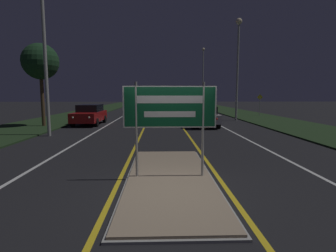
% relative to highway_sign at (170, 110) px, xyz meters
% --- Properties ---
extents(ground_plane, '(160.00, 160.00, 0.00)m').
position_rel_highway_sign_xyz_m(ground_plane, '(0.00, -0.77, -1.87)').
color(ground_plane, black).
extents(median_island, '(2.32, 6.20, 0.10)m').
position_rel_highway_sign_xyz_m(median_island, '(0.00, 0.00, -1.83)').
color(median_island, '#999993').
rests_on(median_island, ground_plane).
extents(verge_left, '(5.00, 100.00, 0.08)m').
position_rel_highway_sign_xyz_m(verge_left, '(-9.50, 19.23, -1.83)').
color(verge_left, '#1E3319').
rests_on(verge_left, ground_plane).
extents(verge_right, '(5.00, 100.00, 0.08)m').
position_rel_highway_sign_xyz_m(verge_right, '(9.50, 19.23, -1.83)').
color(verge_right, '#1E3319').
rests_on(verge_right, ground_plane).
extents(centre_line_yellow_left, '(0.12, 70.00, 0.01)m').
position_rel_highway_sign_xyz_m(centre_line_yellow_left, '(-1.35, 24.23, -1.87)').
color(centre_line_yellow_left, gold).
rests_on(centre_line_yellow_left, ground_plane).
extents(centre_line_yellow_right, '(0.12, 70.00, 0.01)m').
position_rel_highway_sign_xyz_m(centre_line_yellow_right, '(1.35, 24.23, -1.87)').
color(centre_line_yellow_right, gold).
rests_on(centre_line_yellow_right, ground_plane).
extents(lane_line_white_left, '(0.12, 70.00, 0.01)m').
position_rel_highway_sign_xyz_m(lane_line_white_left, '(-4.20, 24.23, -1.87)').
color(lane_line_white_left, silver).
rests_on(lane_line_white_left, ground_plane).
extents(lane_line_white_right, '(0.12, 70.00, 0.01)m').
position_rel_highway_sign_xyz_m(lane_line_white_right, '(4.20, 24.23, -1.87)').
color(lane_line_white_right, silver).
rests_on(lane_line_white_right, ground_plane).
extents(edge_line_white_left, '(0.10, 70.00, 0.01)m').
position_rel_highway_sign_xyz_m(edge_line_white_left, '(-7.20, 24.23, -1.87)').
color(edge_line_white_left, silver).
rests_on(edge_line_white_left, ground_plane).
extents(edge_line_white_right, '(0.10, 70.00, 0.01)m').
position_rel_highway_sign_xyz_m(edge_line_white_right, '(7.20, 24.23, -1.87)').
color(edge_line_white_right, silver).
rests_on(edge_line_white_right, ground_plane).
extents(highway_sign, '(2.45, 0.07, 2.51)m').
position_rel_highway_sign_xyz_m(highway_sign, '(0.00, 0.00, 0.00)').
color(highway_sign, '#9E9E99').
rests_on(highway_sign, median_island).
extents(streetlight_right_near, '(0.55, 0.55, 8.82)m').
position_rel_highway_sign_xyz_m(streetlight_right_near, '(6.58, 16.35, 3.97)').
color(streetlight_right_near, '#9E9E99').
rests_on(streetlight_right_near, ground_plane).
extents(streetlight_right_far, '(0.45, 0.45, 9.56)m').
position_rel_highway_sign_xyz_m(streetlight_right_far, '(6.59, 34.91, 3.83)').
color(streetlight_right_far, '#9E9E99').
rests_on(streetlight_right_far, ground_plane).
extents(car_receding_0, '(1.92, 4.41, 1.46)m').
position_rel_highway_sign_xyz_m(car_receding_0, '(2.84, 11.85, -1.09)').
color(car_receding_0, silver).
rests_on(car_receding_0, ground_plane).
extents(car_receding_1, '(1.86, 4.19, 1.37)m').
position_rel_highway_sign_xyz_m(car_receding_1, '(2.82, 19.04, -1.13)').
color(car_receding_1, silver).
rests_on(car_receding_1, ground_plane).
extents(car_approaching_0, '(1.91, 4.43, 1.52)m').
position_rel_highway_sign_xyz_m(car_approaching_0, '(-5.62, 13.29, -1.09)').
color(car_approaching_0, maroon).
rests_on(car_approaching_0, ground_plane).
extents(car_approaching_1, '(2.01, 4.27, 1.42)m').
position_rel_highway_sign_xyz_m(car_approaching_1, '(-2.66, 22.69, -1.12)').
color(car_approaching_1, black).
rests_on(car_approaching_1, ground_plane).
extents(car_approaching_2, '(1.91, 4.67, 1.36)m').
position_rel_highway_sign_xyz_m(car_approaching_2, '(-2.76, 36.82, -1.14)').
color(car_approaching_2, navy).
rests_on(car_approaching_2, ground_plane).
extents(warning_sign, '(0.60, 0.06, 2.24)m').
position_rel_highway_sign_xyz_m(warning_sign, '(10.19, 20.26, -0.44)').
color(warning_sign, '#9E9E99').
rests_on(warning_sign, verge_right).
extents(roadside_palm_left, '(2.47, 2.47, 5.71)m').
position_rel_highway_sign_xyz_m(roadside_palm_left, '(-8.50, 11.89, 2.65)').
color(roadside_palm_left, '#4C3823').
rests_on(roadside_palm_left, verge_left).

